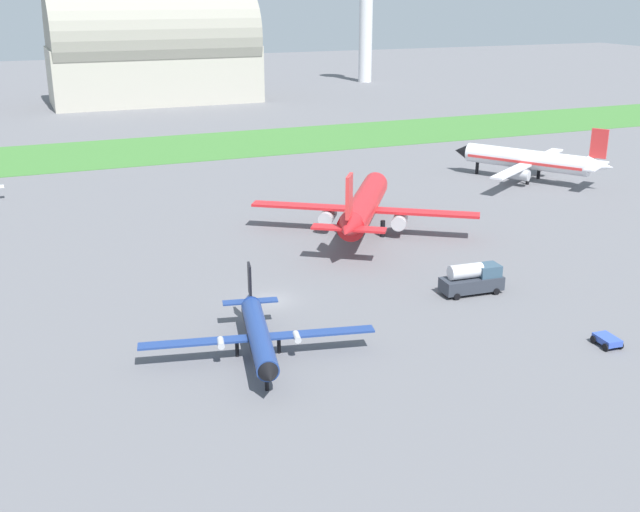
# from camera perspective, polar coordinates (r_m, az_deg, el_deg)

# --- Properties ---
(ground_plane) EXTENTS (600.00, 600.00, 0.00)m
(ground_plane) POSITION_cam_1_polar(r_m,az_deg,el_deg) (79.60, -3.56, -3.25)
(ground_plane) COLOR slate
(grass_taxiway_strip) EXTENTS (360.00, 28.00, 0.08)m
(grass_taxiway_strip) POSITION_cam_1_polar(r_m,az_deg,el_deg) (156.78, -13.22, 7.47)
(grass_taxiway_strip) COLOR #3D7533
(grass_taxiway_strip) RESTS_ON ground_plane
(airplane_midfield_jet) EXTENTS (25.62, 25.67, 10.37)m
(airplane_midfield_jet) POSITION_cam_1_polar(r_m,az_deg,el_deg) (100.04, 3.21, 3.71)
(airplane_midfield_jet) COLOR red
(airplane_midfield_jet) RESTS_ON ground_plane
(airplane_parked_jet_far) EXTENTS (23.89, 23.93, 9.63)m
(airplane_parked_jet_far) POSITION_cam_1_polar(r_m,az_deg,el_deg) (132.58, 15.04, 6.78)
(airplane_parked_jet_far) COLOR white
(airplane_parked_jet_far) RESTS_ON ground_plane
(airplane_foreground_turboprop) EXTENTS (20.02, 17.24, 6.05)m
(airplane_foreground_turboprop) POSITION_cam_1_polar(r_m,az_deg,el_deg) (66.90, -4.52, -5.69)
(airplane_foreground_turboprop) COLOR navy
(airplane_foreground_turboprop) RESTS_ON ground_plane
(baggage_cart_near_gate) EXTENTS (1.89, 2.49, 0.90)m
(baggage_cart_near_gate) POSITION_cam_1_polar(r_m,az_deg,el_deg) (73.96, 20.23, -5.78)
(baggage_cart_near_gate) COLOR #334FB2
(baggage_cart_near_gate) RESTS_ON ground_plane
(fuel_truck_midfield) EXTENTS (6.62, 2.94, 3.29)m
(fuel_truck_midfield) POSITION_cam_1_polar(r_m,az_deg,el_deg) (82.25, 11.09, -1.65)
(fuel_truck_midfield) COLOR #2D333D
(fuel_truck_midfield) RESTS_ON ground_plane
(hangar_distant) EXTENTS (55.17, 25.77, 30.36)m
(hangar_distant) POSITION_cam_1_polar(r_m,az_deg,el_deg) (223.33, -12.06, 14.49)
(hangar_distant) COLOR #B2AD9E
(hangar_distant) RESTS_ON ground_plane
(control_tower) EXTENTS (8.00, 8.00, 36.19)m
(control_tower) POSITION_cam_1_polar(r_m,az_deg,el_deg) (267.68, 3.37, 17.13)
(control_tower) COLOR silver
(control_tower) RESTS_ON ground_plane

